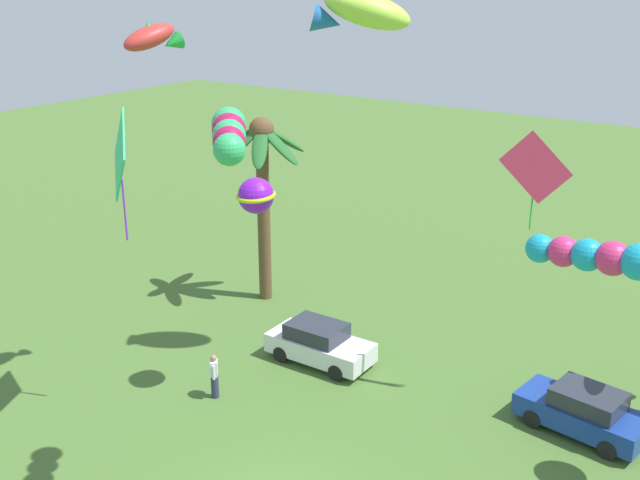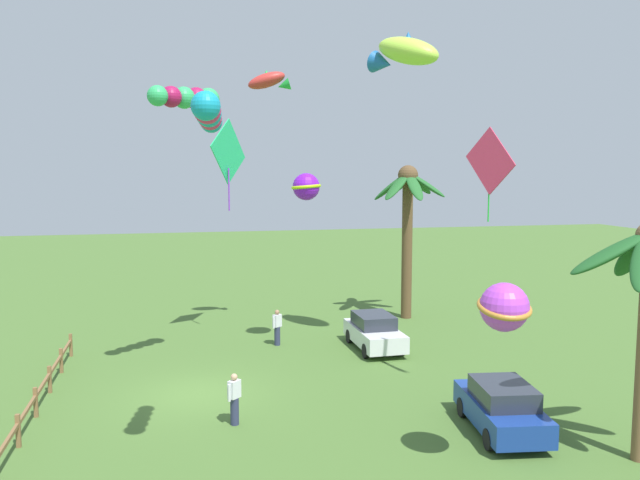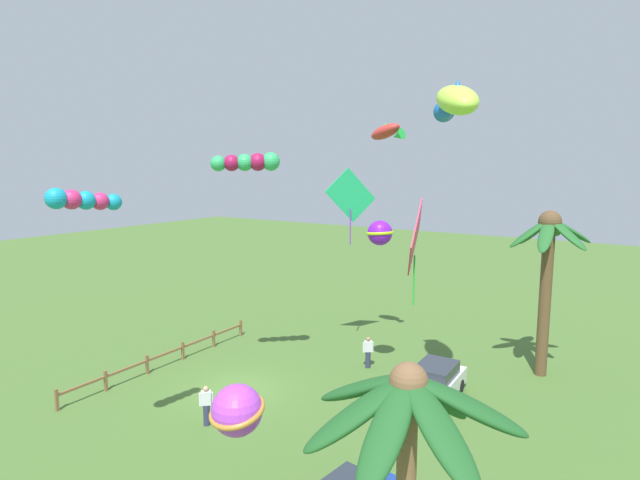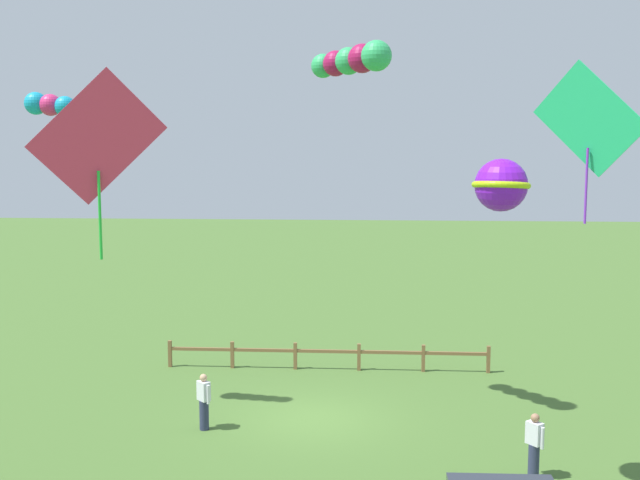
% 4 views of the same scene
% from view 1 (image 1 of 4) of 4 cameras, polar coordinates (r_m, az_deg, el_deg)
% --- Properties ---
extents(palm_tree_0, '(3.96, 3.62, 7.98)m').
position_cam_1_polar(palm_tree_0, '(31.72, -4.34, 5.31)').
color(palm_tree_0, brown).
rests_on(palm_tree_0, ground).
extents(parked_car_0, '(4.10, 2.22, 1.51)m').
position_cam_1_polar(parked_car_0, '(25.42, 19.13, -12.04)').
color(parked_car_0, navy).
rests_on(parked_car_0, ground).
extents(parked_car_1, '(3.93, 1.80, 1.51)m').
position_cam_1_polar(parked_car_1, '(27.99, -0.06, -7.76)').
color(parked_car_1, silver).
rests_on(parked_car_1, ground).
extents(spectator_1, '(0.42, 0.45, 1.59)m').
position_cam_1_polar(spectator_1, '(26.04, -7.93, -10.06)').
color(spectator_1, '#2D3351').
rests_on(spectator_1, ground).
extents(kite_diamond_0, '(2.13, 0.68, 3.07)m').
position_cam_1_polar(kite_diamond_0, '(23.93, 15.86, 5.17)').
color(kite_diamond_0, '#E3355A').
extents(kite_fish_1, '(3.39, 2.86, 1.77)m').
position_cam_1_polar(kite_fish_1, '(24.94, 3.13, 16.78)').
color(kite_fish_1, '#B6EC46').
extents(kite_tube_2, '(2.27, 2.47, 0.84)m').
position_cam_1_polar(kite_tube_2, '(17.22, -6.84, 7.87)').
color(kite_tube_2, '#30B463').
extents(kite_ball_3, '(1.61, 1.61, 1.14)m').
position_cam_1_polar(kite_ball_3, '(23.66, -4.83, 3.34)').
color(kite_ball_3, '#7D17D4').
extents(kite_diamond_4, '(2.41, 1.74, 4.06)m').
position_cam_1_polar(kite_diamond_4, '(23.01, -14.78, 5.99)').
color(kite_diamond_4, '#26CB7C').
extents(kite_fish_5, '(1.26, 2.15, 1.11)m').
position_cam_1_polar(kite_fish_5, '(23.97, -12.46, 14.62)').
color(kite_fish_5, red).
extents(kite_tube_6, '(2.34, 0.79, 0.78)m').
position_cam_1_polar(kite_tube_6, '(14.07, 19.86, -1.12)').
color(kite_tube_6, '#159ABF').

